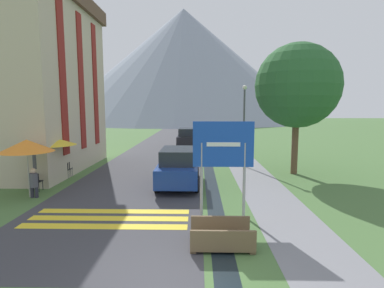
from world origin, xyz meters
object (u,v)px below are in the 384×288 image
Objects in this scene: person_standing_terrace at (36,166)px; streetlamp at (244,119)px; cafe_chair_far_right at (67,168)px; cafe_umbrella_front_orange at (27,146)px; parked_car_far at (187,138)px; parked_car_near at (179,167)px; cafe_chair_near_right at (36,180)px; person_seated_near at (34,181)px; road_sign at (223,153)px; tree_by_path at (297,86)px; hotel_building at (30,75)px; cafe_chair_far_left at (65,169)px; footbridge at (221,238)px; cafe_umbrella_middle_yellow at (54,141)px.

streetlamp is at bearing 28.15° from person_standing_terrace.
cafe_chair_far_right is 0.35× the size of cafe_umbrella_front_orange.
cafe_chair_far_right is at bearing -116.26° from parked_car_far.
parked_car_near is 5.20× the size of cafe_chair_near_right.
parked_car_far is at bearing 70.05° from person_seated_near.
road_sign is 0.45× the size of tree_by_path.
cafe_chair_near_right is (2.65, -4.84, -5.16)m from hotel_building.
cafe_chair_far_left is at bearing -160.46° from streetlamp.
cafe_chair_far_right is at bearing 90.10° from cafe_umbrella_front_orange.
cafe_chair_far_right is at bearing 65.25° from cafe_chair_near_right.
road_sign is 8.82m from cafe_chair_near_right.
streetlamp reaches higher than cafe_chair_far_left.
road_sign is 8.13m from person_seated_near.
footbridge is 11.34m from tree_by_path.
cafe_umbrella_middle_yellow is at bearing -68.04° from cafe_chair_far_right.
person_seated_near is at bearing -158.51° from tree_by_path.
cafe_umbrella_middle_yellow is 13.23m from tree_by_path.
cafe_umbrella_front_orange is 0.48× the size of streetlamp.
parked_car_far is at bearing 90.45° from parked_car_near.
cafe_chair_far_right reaches higher than footbridge.
cafe_chair_far_right is 13.42m from tree_by_path.
cafe_umbrella_front_orange reaches higher than cafe_chair_near_right.
road_sign is 0.64× the size of streetlamp.
parked_car_far is at bearing 49.15° from hotel_building.
streetlamp reaches higher than person_standing_terrace.
footbridge is 11.89m from streetlamp.
cafe_chair_near_right is at bearing -168.56° from parked_car_near.
cafe_chair_near_right is 1.00× the size of cafe_chair_far_right.
cafe_umbrella_front_orange reaches higher than footbridge.
parked_car_near is 6.59m from streetlamp.
parked_car_near is at bearing 18.85° from cafe_umbrella_front_orange.
cafe_umbrella_front_orange is 1.85m from person_standing_terrace.
footbridge is 0.69× the size of cafe_umbrella_front_orange.
tree_by_path is (6.43, 2.67, 4.04)m from parked_car_near.
hotel_building is 15.55m from footbridge.
cafe_chair_far_right is at bearing 93.88° from person_seated_near.
cafe_umbrella_middle_yellow is (-6.30, 0.48, 1.16)m from parked_car_near.
parked_car_near is at bearing -157.43° from tree_by_path.
cafe_chair_near_right is at bearing -61.37° from hotel_building.
cafe_chair_near_right reaches higher than footbridge.
cafe_umbrella_front_orange is 2.59m from cafe_umbrella_middle_yellow.
road_sign is 8.24m from cafe_umbrella_front_orange.
tree_by_path is (12.60, 1.34, 4.44)m from cafe_chair_far_left.
streetlamp is at bearing 34.89° from cafe_umbrella_front_orange.
cafe_chair_near_right and cafe_chair_far_right have the same top height.
cafe_umbrella_front_orange reaches higher than cafe_chair_far_right.
hotel_building reaches higher than cafe_chair_far_left.
hotel_building is 10.78m from parked_car_near.
footbridge is 10.66m from cafe_umbrella_middle_yellow.
tree_by_path is at bearing 55.98° from road_sign.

